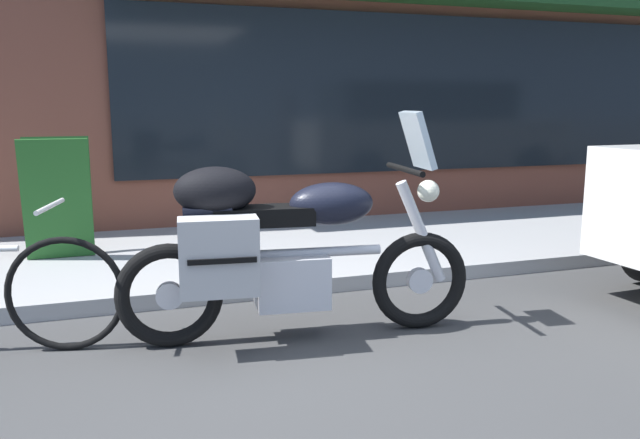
{
  "coord_description": "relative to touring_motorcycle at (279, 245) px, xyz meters",
  "views": [
    {
      "loc": [
        -0.83,
        -3.23,
        1.44
      ],
      "look_at": [
        0.47,
        0.61,
        0.7
      ],
      "focal_mm": 35.88,
      "sensor_mm": 36.0,
      "label": 1
    }
  ],
  "objects": [
    {
      "name": "ground_plane",
      "position": [
        -0.14,
        -0.39,
        -0.6
      ],
      "size": [
        80.0,
        80.0,
        0.0
      ],
      "primitive_type": "plane",
      "color": "#3B3B3B"
    },
    {
      "name": "sandwich_board_sign",
      "position": [
        -1.37,
        2.23,
        0.04
      ],
      "size": [
        0.55,
        0.43,
        1.03
      ],
      "color": "#1E511E",
      "rests_on": "sidewalk_curb"
    },
    {
      "name": "touring_motorcycle",
      "position": [
        0.0,
        0.0,
        0.0
      ],
      "size": [
        2.2,
        0.63,
        1.39
      ],
      "color": "black",
      "rests_on": "ground_plane"
    }
  ]
}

